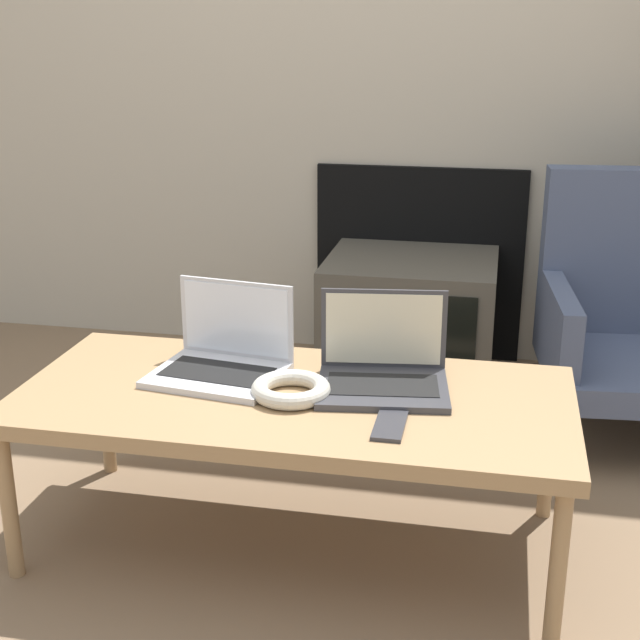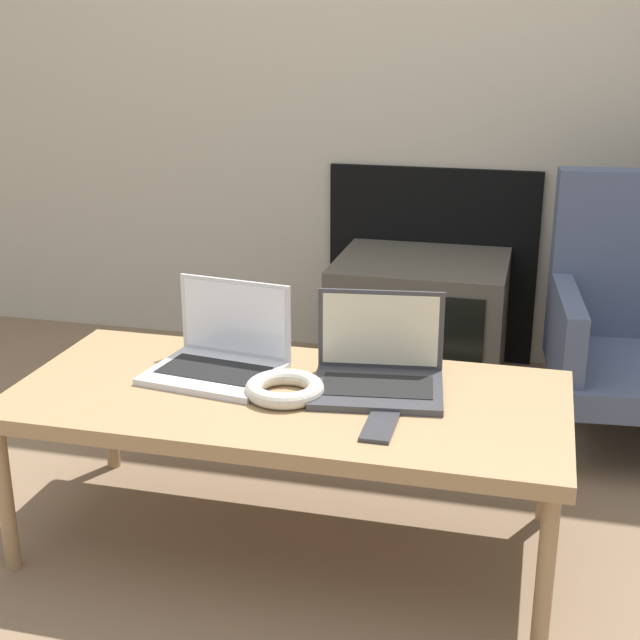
{
  "view_description": "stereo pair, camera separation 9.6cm",
  "coord_description": "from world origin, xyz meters",
  "px_view_note": "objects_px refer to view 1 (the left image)",
  "views": [
    {
      "loc": [
        0.44,
        -1.56,
        1.2
      ],
      "look_at": [
        0.0,
        0.56,
        0.47
      ],
      "focal_mm": 50.0,
      "sensor_mm": 36.0,
      "label": 1
    },
    {
      "loc": [
        0.53,
        -1.54,
        1.2
      ],
      "look_at": [
        0.0,
        0.56,
        0.47
      ],
      "focal_mm": 50.0,
      "sensor_mm": 36.0,
      "label": 2
    }
  ],
  "objects_px": {
    "laptop_right": "(383,368)",
    "tv": "(410,320)",
    "headphones": "(292,389)",
    "phone": "(390,426)",
    "laptop_left": "(224,356)"
  },
  "relations": [
    {
      "from": "phone",
      "to": "laptop_right",
      "type": "bearing_deg",
      "value": 101.63
    },
    {
      "from": "phone",
      "to": "tv",
      "type": "distance_m",
      "value": 1.25
    },
    {
      "from": "headphones",
      "to": "laptop_right",
      "type": "bearing_deg",
      "value": 30.76
    },
    {
      "from": "tv",
      "to": "laptop_left",
      "type": "bearing_deg",
      "value": -108.85
    },
    {
      "from": "laptop_right",
      "to": "headphones",
      "type": "distance_m",
      "value": 0.22
    },
    {
      "from": "laptop_right",
      "to": "headphones",
      "type": "xyz_separation_m",
      "value": [
        -0.19,
        -0.11,
        -0.02
      ]
    },
    {
      "from": "laptop_right",
      "to": "tv",
      "type": "relative_size",
      "value": 0.57
    },
    {
      "from": "phone",
      "to": "tv",
      "type": "height_order",
      "value": "tv"
    },
    {
      "from": "laptop_right",
      "to": "phone",
      "type": "bearing_deg",
      "value": -86.04
    },
    {
      "from": "tv",
      "to": "laptop_right",
      "type": "bearing_deg",
      "value": -87.71
    },
    {
      "from": "laptop_left",
      "to": "phone",
      "type": "relative_size",
      "value": 2.28
    },
    {
      "from": "laptop_right",
      "to": "phone",
      "type": "distance_m",
      "value": 0.23
    },
    {
      "from": "headphones",
      "to": "phone",
      "type": "bearing_deg",
      "value": -25.24
    },
    {
      "from": "laptop_left",
      "to": "tv",
      "type": "distance_m",
      "value": 1.09
    },
    {
      "from": "laptop_right",
      "to": "tv",
      "type": "bearing_deg",
      "value": 84.63
    }
  ]
}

